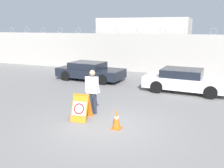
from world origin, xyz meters
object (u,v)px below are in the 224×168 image
at_px(traffic_cone_near, 117,119).
at_px(barricade_sign, 81,107).
at_px(security_guard, 92,89).
at_px(parked_car_rear_sedan, 185,80).
at_px(parked_car_front_coupe, 90,71).

bearing_deg(traffic_cone_near, barricade_sign, 167.90).
bearing_deg(security_guard, parked_car_rear_sedan, 56.06).
bearing_deg(barricade_sign, parked_car_rear_sedan, 55.70).
xyz_separation_m(barricade_sign, traffic_cone_near, (1.57, -0.34, -0.14)).
xyz_separation_m(traffic_cone_near, parked_car_rear_sedan, (1.76, 6.09, 0.28)).
height_order(barricade_sign, parked_car_front_coupe, parked_car_front_coupe).
distance_m(barricade_sign, parked_car_rear_sedan, 6.65).
distance_m(security_guard, traffic_cone_near, 1.93).
bearing_deg(barricade_sign, parked_car_front_coupe, 108.81).
height_order(traffic_cone_near, parked_car_front_coupe, parked_car_front_coupe).
relative_size(barricade_sign, security_guard, 0.55).
distance_m(barricade_sign, security_guard, 0.94).
height_order(security_guard, traffic_cone_near, security_guard).
bearing_deg(barricade_sign, security_guard, 76.13).
bearing_deg(parked_car_front_coupe, parked_car_rear_sedan, -3.66).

